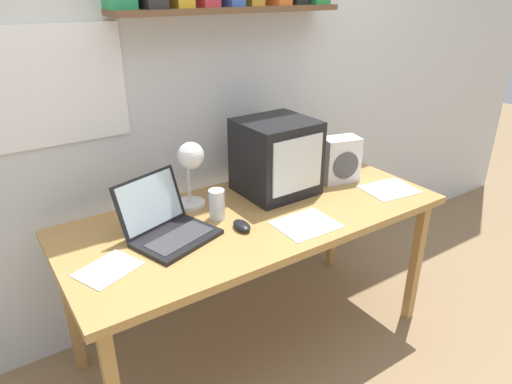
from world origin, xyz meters
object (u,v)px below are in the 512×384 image
at_px(desk_lamp, 191,164).
at_px(space_heater, 340,160).
at_px(juice_glass, 217,206).
at_px(printed_handout, 108,269).
at_px(laptop, 165,222).
at_px(open_notebook, 306,224).
at_px(corner_desk, 256,224).
at_px(crt_monitor, 276,157).
at_px(loose_paper_near_monitor, 390,189).
at_px(computer_mouse, 242,226).

height_order(desk_lamp, space_heater, desk_lamp).
height_order(juice_glass, printed_handout, juice_glass).
distance_m(laptop, open_notebook, 0.58).
height_order(corner_desk, crt_monitor, crt_monitor).
height_order(crt_monitor, space_heater, crt_monitor).
bearing_deg(crt_monitor, printed_handout, -167.30).
xyz_separation_m(laptop, desk_lamp, (0.19, 0.14, 0.16)).
xyz_separation_m(juice_glass, loose_paper_near_monitor, (0.85, -0.22, -0.06)).
bearing_deg(open_notebook, loose_paper_near_monitor, 4.81).
height_order(desk_lamp, computer_mouse, desk_lamp).
relative_size(corner_desk, desk_lamp, 5.25).
bearing_deg(juice_glass, laptop, -176.27).
relative_size(crt_monitor, laptop, 0.92).
distance_m(space_heater, printed_handout, 1.26).
height_order(juice_glass, space_heater, space_heater).
distance_m(crt_monitor, computer_mouse, 0.44).
height_order(computer_mouse, open_notebook, computer_mouse).
height_order(space_heater, printed_handout, space_heater).
bearing_deg(loose_paper_near_monitor, desk_lamp, 159.37).
xyz_separation_m(corner_desk, juice_glass, (-0.17, 0.05, 0.12)).
height_order(laptop, open_notebook, laptop).
xyz_separation_m(juice_glass, open_notebook, (0.28, -0.26, -0.06)).
relative_size(laptop, space_heater, 1.68).
distance_m(laptop, computer_mouse, 0.31).
height_order(corner_desk, loose_paper_near_monitor, loose_paper_near_monitor).
relative_size(juice_glass, open_notebook, 0.52).
relative_size(space_heater, printed_handout, 0.91).
bearing_deg(printed_handout, desk_lamp, 28.56).
relative_size(corner_desk, juice_glass, 12.85).
bearing_deg(crt_monitor, laptop, -171.38).
height_order(printed_handout, loose_paper_near_monitor, same).
bearing_deg(space_heater, desk_lamp, -174.06).
bearing_deg(crt_monitor, space_heater, -12.97).
bearing_deg(juice_glass, crt_monitor, 13.25).
distance_m(corner_desk, space_heater, 0.59).
distance_m(computer_mouse, loose_paper_near_monitor, 0.82).
bearing_deg(laptop, computer_mouse, -42.48).
distance_m(space_heater, computer_mouse, 0.72).
distance_m(computer_mouse, open_notebook, 0.27).
bearing_deg(desk_lamp, laptop, -131.75).
relative_size(computer_mouse, open_notebook, 0.43).
height_order(corner_desk, space_heater, space_heater).
bearing_deg(open_notebook, computer_mouse, 153.64).
bearing_deg(laptop, printed_handout, -175.85).
bearing_deg(printed_handout, open_notebook, -9.67).
bearing_deg(computer_mouse, loose_paper_near_monitor, -5.11).
bearing_deg(laptop, open_notebook, -43.49).
bearing_deg(laptop, crt_monitor, -8.72).
relative_size(desk_lamp, loose_paper_near_monitor, 1.19).
relative_size(laptop, loose_paper_near_monitor, 1.41).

